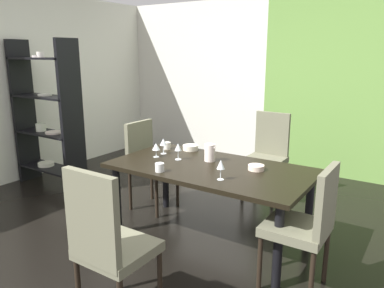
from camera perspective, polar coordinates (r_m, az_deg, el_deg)
ground_plane at (r=3.84m, az=-5.94°, el=-13.28°), size 5.28×5.71×0.02m
back_panel_interior at (r=6.49m, az=0.39°, el=9.71°), size 2.61×0.10×2.54m
garden_window_panel at (r=5.52m, az=24.28°, el=7.77°), size 2.67×0.10×2.54m
dining_table at (r=3.44m, az=2.78°, el=-4.64°), size 1.82×0.97×0.72m
chair_head_near at (r=2.48m, az=-12.75°, el=-14.13°), size 0.44×0.44×1.06m
chair_head_far at (r=4.59m, az=11.49°, el=-1.13°), size 0.44×0.45×1.03m
chair_right_near at (r=2.87m, az=17.14°, el=-11.20°), size 0.44×0.44×0.97m
chair_left_far at (r=4.24m, az=-6.74°, el=-2.42°), size 0.45×0.44×0.98m
display_shelf at (r=5.16m, az=-21.28°, el=4.02°), size 1.03×0.32×1.90m
wine_glass_front at (r=3.59m, az=-2.13°, el=-0.57°), size 0.07×0.07×0.16m
wine_glass_corner at (r=3.80m, az=-4.40°, el=0.24°), size 0.07×0.07×0.16m
wine_glass_left at (r=3.03m, az=4.41°, el=-3.22°), size 0.07×0.07×0.17m
wine_glass_near_shelf at (r=3.69m, az=-5.50°, el=-0.44°), size 0.08×0.08×0.14m
serving_bowl_near_window at (r=3.35m, az=9.75°, el=-3.55°), size 0.14×0.14×0.05m
serving_bowl_south at (r=3.96m, az=-0.24°, el=-0.55°), size 0.16×0.16×0.05m
cup_center at (r=3.26m, az=-4.96°, el=-3.57°), size 0.08×0.08×0.08m
cup_west at (r=4.01m, az=-3.85°, el=-0.25°), size 0.08×0.08×0.08m
pitcher_rear at (r=3.56m, az=2.74°, el=-1.29°), size 0.12×0.10×0.17m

